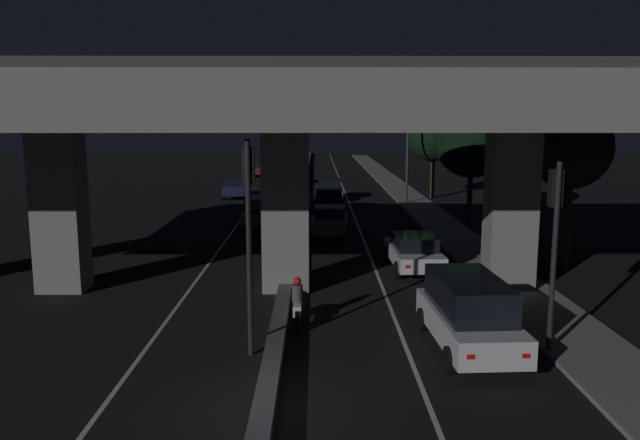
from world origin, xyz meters
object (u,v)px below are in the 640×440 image
Objects in this scene: traffic_light_right_of_median at (554,224)px; car_white_lead at (469,312)px; traffic_light_left_of_median at (249,210)px; motorcycle_white_filtering_near at (297,304)px; street_lamp at (403,137)px; car_dark_red_third_oncoming at (286,176)px; car_grey_third at (330,221)px; car_black_fourth at (329,200)px; car_white_second at (413,251)px; car_grey_fifth at (329,189)px; pedestrian_on_sidewalk at (499,245)px; car_dark_red_fourth_oncoming at (256,169)px; car_grey_lead_oncoming at (261,211)px; car_dark_blue_second_oncoming at (236,187)px.

car_white_lead is at bearing 171.47° from traffic_light_right_of_median.
motorcycle_white_filtering_near is (1.14, 2.33, -3.18)m from traffic_light_left_of_median.
street_lamp is (0.09, 28.90, 1.35)m from traffic_light_right_of_median.
car_dark_red_third_oncoming is (-8.85, 42.33, -2.62)m from traffic_light_right_of_median.
car_black_fourth is at bearing 1.68° from car_grey_third.
car_grey_fifth is at bearing 5.64° from car_white_second.
pedestrian_on_sidewalk is (6.67, -15.97, 0.16)m from car_black_fourth.
street_lamp is at bearing 74.78° from traffic_light_left_of_median.
car_grey_third is 1.01× the size of car_dark_red_third_oncoming.
motorcycle_white_filtering_near is (-4.60, 2.02, -0.41)m from car_white_lead.
car_white_second is (-2.12, 9.09, -2.66)m from traffic_light_right_of_median.
car_grey_fifth is 2.04× the size of motorcycle_white_filtering_near.
car_grey_third is 35.12m from car_dark_red_fourth_oncoming.
traffic_light_left_of_median is 6.39m from car_white_lead.
car_grey_lead_oncoming is 2.49× the size of pedestrian_on_sidewalk.
car_grey_third is 4.62m from car_grey_lead_oncoming.
car_grey_lead_oncoming is at bearing 0.16° from car_dark_red_third_oncoming.
car_grey_fifth is 22.80m from pedestrian_on_sidewalk.
traffic_light_right_of_median is 0.63× the size of street_lamp.
motorcycle_white_filtering_near is at bearing -104.19° from street_lamp.
car_black_fourth is 10.20m from car_dark_blue_second_oncoming.
traffic_light_left_of_median reaches higher than motorcycle_white_filtering_near.
car_white_lead is 1.18× the size of car_grey_fifth.
pedestrian_on_sidewalk is (13.73, -23.34, 0.12)m from car_dark_blue_second_oncoming.
car_grey_lead_oncoming is at bearing 159.57° from car_grey_fifth.
traffic_light_right_of_median reaches higher than car_white_lead.
car_dark_red_third_oncoming is at bearing 6.62° from car_white_lead.
traffic_light_right_of_median is 9.71m from car_white_second.
car_grey_third is 2.22× the size of motorcycle_white_filtering_near.
car_grey_fifth is at bearing 19.88° from car_dark_red_third_oncoming.
car_grey_third is 1.05× the size of car_black_fourth.
traffic_light_left_of_median is 29.97m from street_lamp.
car_dark_red_third_oncoming is at bearing 17.33° from car_grey_fifth.
traffic_light_left_of_median is 17.16m from car_grey_third.
car_grey_lead_oncoming is (-7.04, 10.23, 0.13)m from car_white_second.
motorcycle_white_filtering_near is at bearing 175.31° from car_grey_fifth.
car_white_lead is at bearing 16.61° from car_dark_blue_second_oncoming.
traffic_light_left_of_median is 2.82× the size of motorcycle_white_filtering_near.
car_white_lead is (5.75, 0.31, -2.77)m from traffic_light_left_of_median.
car_grey_lead_oncoming is (-9.16, 19.32, -2.53)m from traffic_light_right_of_median.
car_dark_red_third_oncoming is (-3.63, 16.88, 0.03)m from car_black_fourth.
car_grey_fifth is (-5.16, 2.42, -3.94)m from street_lamp.
car_white_second is 1.12× the size of car_grey_lead_oncoming.
traffic_light_left_of_median reaches higher than traffic_light_right_of_median.
car_dark_red_fourth_oncoming is at bearing -156.79° from car_dark_red_third_oncoming.
car_white_second is at bearing 12.77° from car_dark_red_fourth_oncoming.
car_white_second is at bearing -1.98° from car_white_lead.
car_grey_lead_oncoming is (-1.39, 19.32, -2.89)m from traffic_light_left_of_median.
car_grey_lead_oncoming is at bearing 115.36° from traffic_light_right_of_median.
car_white_second is 2.29× the size of motorcycle_white_filtering_near.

